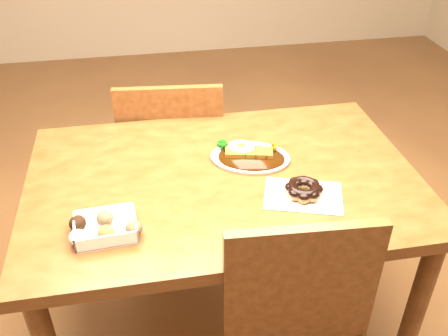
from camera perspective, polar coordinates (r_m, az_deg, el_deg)
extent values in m
plane|color=brown|center=(2.07, -0.05, -18.16)|extent=(6.00, 6.00, 0.00)
cube|color=#49260E|center=(1.55, -0.06, -1.49)|extent=(1.20, 0.80, 0.04)
cylinder|color=#49260E|center=(1.74, 20.66, -16.12)|extent=(0.06, 0.06, 0.71)
cylinder|color=#49260E|center=(2.06, -16.87, -6.04)|extent=(0.06, 0.06, 0.71)
cylinder|color=#49260E|center=(2.17, 12.46, -2.83)|extent=(0.06, 0.06, 0.71)
cube|color=#49260E|center=(2.20, -5.72, 0.85)|extent=(0.46, 0.46, 0.04)
cylinder|color=#49260E|center=(2.47, -1.47, -1.17)|extent=(0.04, 0.04, 0.41)
cylinder|color=#49260E|center=(2.48, -9.34, -1.51)|extent=(0.04, 0.04, 0.41)
cylinder|color=#49260E|center=(2.20, -0.95, -6.28)|extent=(0.04, 0.04, 0.41)
cylinder|color=#49260E|center=(2.21, -9.82, -6.65)|extent=(0.04, 0.04, 0.41)
cube|color=#49260E|center=(1.92, -6.14, 3.72)|extent=(0.40, 0.07, 0.40)
cube|color=#49260E|center=(1.32, 8.80, -13.32)|extent=(0.40, 0.06, 0.40)
ellipsoid|color=white|center=(1.62, 3.01, 1.17)|extent=(0.29, 0.25, 0.01)
ellipsoid|color=black|center=(1.60, 3.14, 1.14)|extent=(0.25, 0.21, 0.01)
cube|color=#6B380C|center=(1.61, 2.88, 1.75)|extent=(0.16, 0.09, 0.02)
ellipsoid|color=white|center=(1.62, 1.99, 2.47)|extent=(0.10, 0.10, 0.01)
ellipsoid|color=#FFB214|center=(1.62, 1.99, 2.50)|extent=(0.03, 0.03, 0.02)
cube|color=white|center=(1.35, -13.36, -6.58)|extent=(0.17, 0.13, 0.04)
ellipsoid|color=beige|center=(1.34, -16.38, -7.62)|extent=(0.04, 0.04, 0.04)
ellipsoid|color=brown|center=(1.33, -13.32, -7.23)|extent=(0.04, 0.04, 0.04)
ellipsoid|color=black|center=(1.33, -10.25, -6.81)|extent=(0.04, 0.04, 0.04)
ellipsoid|color=black|center=(1.38, -16.40, -6.07)|extent=(0.04, 0.04, 0.04)
ellipsoid|color=black|center=(1.37, -13.44, -5.69)|extent=(0.04, 0.04, 0.04)
cube|color=silver|center=(1.48, 9.03, -3.12)|extent=(0.26, 0.22, 0.00)
torus|color=olive|center=(1.46, 9.10, -2.51)|extent=(0.14, 0.14, 0.04)
torus|color=black|center=(1.46, 9.14, -2.20)|extent=(0.12, 0.12, 0.03)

